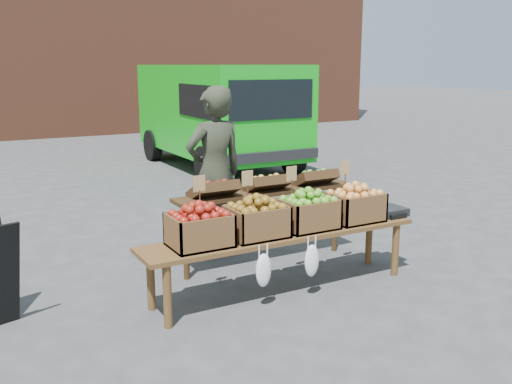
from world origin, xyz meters
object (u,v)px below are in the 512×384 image
crate_green_apples (355,207)px  vendor (215,173)px  crate_russet_pears (257,221)px  weighing_scale (387,211)px  back_table (266,216)px  display_bench (282,262)px  crate_golden_apples (199,230)px  delivery_van (218,117)px  crate_red_apples (308,214)px

crate_green_apples → vendor: bearing=126.4°
crate_russet_pears → weighing_scale: 1.53m
back_table → display_bench: (-0.24, -0.72, -0.24)m
crate_golden_apples → display_bench: bearing=0.0°
display_bench → crate_green_apples: (0.82, 0.00, 0.42)m
crate_green_apples → weighing_scale: bearing=0.0°
delivery_van → crate_golden_apples: delivery_van is taller
crate_green_apples → weighing_scale: size_ratio=1.47×
delivery_van → vendor: bearing=-115.6°
weighing_scale → display_bench: bearing=180.0°
crate_golden_apples → weighing_scale: crate_golden_apples is taller
vendor → crate_red_apples: 1.32m
crate_golden_apples → crate_russet_pears: bearing=0.0°
crate_russet_pears → crate_red_apples: bearing=0.0°
crate_russet_pears → crate_golden_apples: bearing=180.0°
vendor → display_bench: vendor is taller
delivery_van → display_bench: size_ratio=1.71×
delivery_van → crate_golden_apples: (-3.19, -6.31, -0.32)m
crate_golden_apples → crate_red_apples: same height
back_table → crate_golden_apples: size_ratio=4.20×
delivery_van → weighing_scale: bearing=-99.7°
delivery_van → back_table: delivery_van is taller
vendor → weighing_scale: bearing=132.2°
delivery_van → vendor: 5.62m
crate_red_apples → weighing_scale: (0.98, 0.00, -0.10)m
display_bench → crate_green_apples: bearing=0.0°
display_bench → weighing_scale: bearing=0.0°
crate_red_apples → weighing_scale: size_ratio=1.47×
crate_golden_apples → crate_russet_pears: 0.55m
crate_golden_apples → weighing_scale: size_ratio=1.47×
vendor → back_table: vendor is taller
back_table → display_bench: 0.79m
display_bench → crate_green_apples: size_ratio=5.40×
delivery_van → crate_russet_pears: delivery_van is taller
display_bench → crate_golden_apples: size_ratio=5.40×
vendor → crate_golden_apples: size_ratio=3.71×
back_table → crate_red_apples: back_table is taller
display_bench → vendor: bearing=94.2°
vendor → weighing_scale: 1.86m
back_table → crate_red_apples: size_ratio=4.20×
crate_golden_apples → weighing_scale: 2.08m
vendor → display_bench: (0.09, -1.25, -0.64)m
delivery_van → back_table: bearing=-110.5°
crate_green_apples → weighing_scale: crate_green_apples is taller
back_table → vendor: bearing=122.4°
delivery_van → crate_red_apples: size_ratio=9.22×
crate_golden_apples → crate_russet_pears: same height
delivery_van → crate_green_apples: size_ratio=9.22×
crate_golden_apples → crate_green_apples: same height
weighing_scale → back_table: bearing=144.5°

